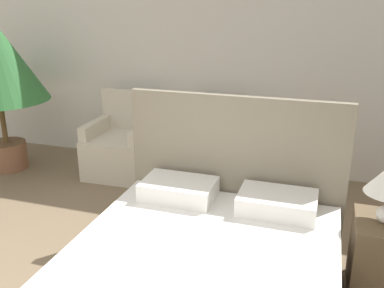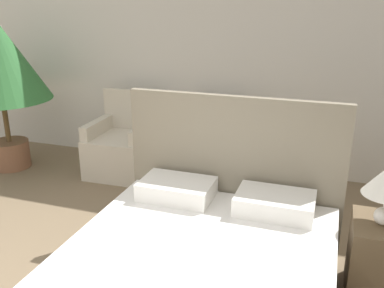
% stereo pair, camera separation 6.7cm
% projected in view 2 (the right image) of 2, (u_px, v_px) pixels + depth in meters
% --- Properties ---
extents(wall_back, '(10.00, 0.06, 2.90)m').
position_uv_depth(wall_back, '(212.00, 47.00, 4.94)').
color(wall_back, silver).
rests_on(wall_back, ground_plane).
extents(bed, '(1.71, 2.07, 1.29)m').
position_uv_depth(bed, '(195.00, 283.00, 2.68)').
color(bed, '#4C4238').
rests_on(bed, ground_plane).
extents(armchair_near_window_left, '(0.72, 0.73, 0.95)m').
position_uv_depth(armchair_near_window_left, '(122.00, 150.00, 5.03)').
color(armchair_near_window_left, beige).
rests_on(armchair_near_window_left, ground_plane).
extents(armchair_near_window_right, '(0.76, 0.77, 0.95)m').
position_uv_depth(armchair_near_window_right, '(207.00, 160.00, 4.71)').
color(armchair_near_window_right, beige).
rests_on(armchair_near_window_right, ground_plane).
extents(nightstand, '(0.41, 0.46, 0.57)m').
position_uv_depth(nightstand, '(380.00, 261.00, 2.92)').
color(nightstand, brown).
rests_on(nightstand, ground_plane).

